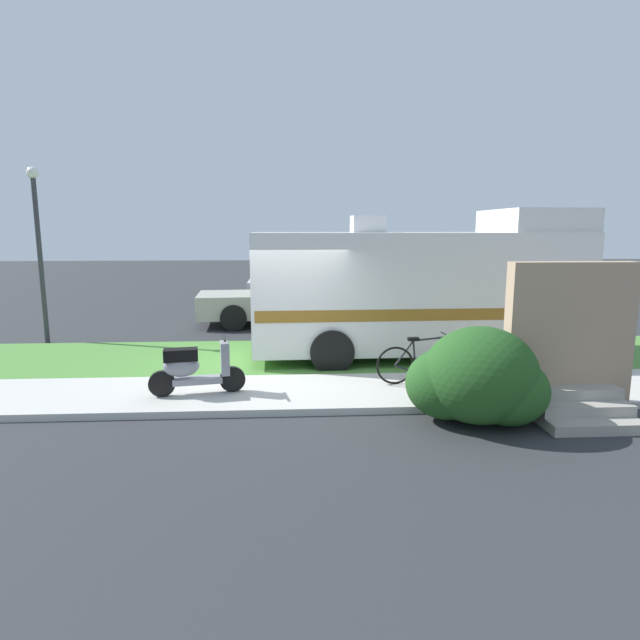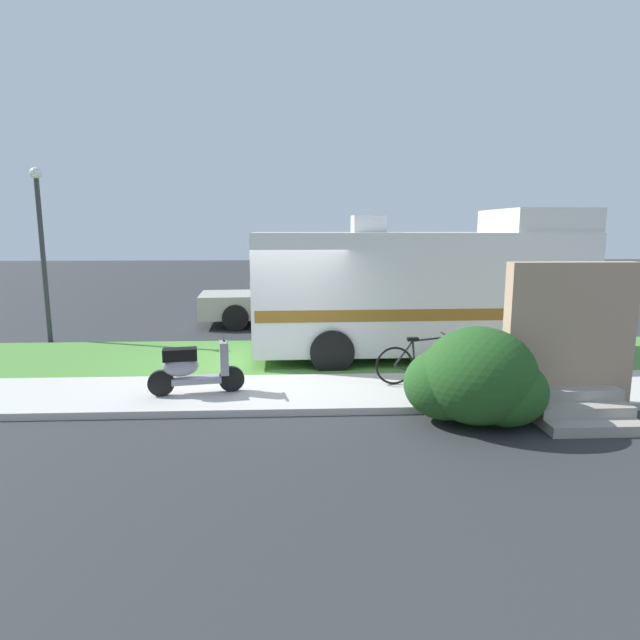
{
  "view_description": "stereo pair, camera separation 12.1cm",
  "coord_description": "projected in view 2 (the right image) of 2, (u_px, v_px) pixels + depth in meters",
  "views": [
    {
      "loc": [
        0.07,
        -10.1,
        2.9
      ],
      "look_at": [
        0.69,
        0.3,
        1.1
      ],
      "focal_mm": 29.68,
      "sensor_mm": 36.0,
      "label": 1
    },
    {
      "loc": [
        0.19,
        -10.11,
        2.9
      ],
      "look_at": [
        0.69,
        0.3,
        1.1
      ],
      "focal_mm": 29.68,
      "sensor_mm": 36.0,
      "label": 2
    }
  ],
  "objects": [
    {
      "name": "pickup_truck_near",
      "position": [
        304.0,
        294.0,
        16.28
      ],
      "size": [
        5.22,
        2.4,
        1.71
      ],
      "color": "#B7B29E",
      "rests_on": "ground"
    },
    {
      "name": "sidewalk",
      "position": [
        285.0,
        393.0,
        9.24
      ],
      "size": [
        24.0,
        2.0,
        0.12
      ],
      "color": "beige",
      "rests_on": "ground"
    },
    {
      "name": "bottle_green",
      "position": [
        497.0,
        379.0,
        9.55
      ],
      "size": [
        0.07,
        0.07,
        0.23
      ],
      "color": "#19722D",
      "rests_on": "ground"
    },
    {
      "name": "porch_steps",
      "position": [
        571.0,
        355.0,
        8.23
      ],
      "size": [
        2.0,
        1.26,
        2.4
      ],
      "color": "#9E998E",
      "rests_on": "ground"
    },
    {
      "name": "bicycle",
      "position": [
        422.0,
        363.0,
        9.56
      ],
      "size": [
        1.71,
        0.52,
        0.9
      ],
      "color": "black",
      "rests_on": "ground"
    },
    {
      "name": "motorhome_rv",
      "position": [
        420.0,
        289.0,
        11.79
      ],
      "size": [
        7.22,
        2.71,
        3.32
      ],
      "color": "silver",
      "rests_on": "ground"
    },
    {
      "name": "ground_plane",
      "position": [
        286.0,
        378.0,
        10.43
      ],
      "size": [
        80.0,
        80.0,
        0.0
      ],
      "primitive_type": "plane",
      "color": "#2D3033"
    },
    {
      "name": "grass_strip",
      "position": [
        287.0,
        358.0,
        11.9
      ],
      "size": [
        24.0,
        3.4,
        0.08
      ],
      "color": "#4C8438",
      "rests_on": "ground"
    },
    {
      "name": "street_lamp_post",
      "position": [
        41.0,
        239.0,
        13.23
      ],
      "size": [
        0.28,
        0.28,
        4.39
      ],
      "color": "#333338",
      "rests_on": "ground"
    },
    {
      "name": "pickup_truck_far",
      "position": [
        340.0,
        282.0,
        19.82
      ],
      "size": [
        5.45,
        2.14,
        1.71
      ],
      "color": "silver",
      "rests_on": "ground"
    },
    {
      "name": "bush_by_porch",
      "position": [
        476.0,
        381.0,
        7.81
      ],
      "size": [
        2.05,
        1.54,
        1.45
      ],
      "color": "#23511E",
      "rests_on": "ground"
    },
    {
      "name": "scooter",
      "position": [
        193.0,
        368.0,
        8.96
      ],
      "size": [
        1.61,
        0.58,
        0.97
      ],
      "color": "black",
      "rests_on": "ground"
    }
  ]
}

